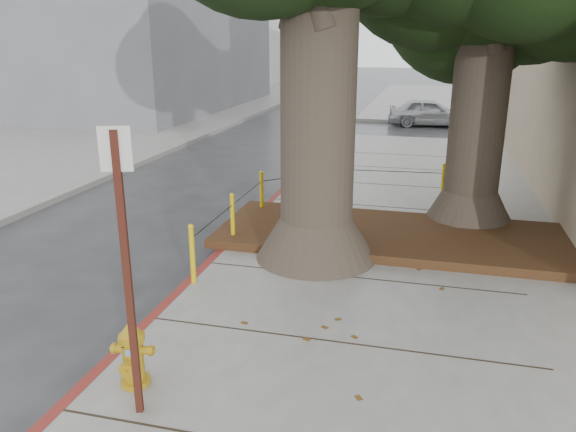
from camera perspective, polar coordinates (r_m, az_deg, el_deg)
name	(u,v)px	position (r m, az deg, el deg)	size (l,w,h in m)	color
ground	(296,347)	(7.29, 0.80, -13.17)	(140.00, 140.00, 0.00)	#28282B
sidewalk_far	(512,102)	(36.55, 21.79, 10.72)	(16.00, 20.00, 0.15)	slate
curb_red	(219,256)	(9.95, -7.07, -4.04)	(0.14, 26.00, 0.16)	maroon
planter_bed	(392,235)	(10.60, 10.53, -1.94)	(6.40, 2.60, 0.16)	black
bollard_ring	(305,200)	(11.15, 1.75, 1.68)	(3.79, 5.39, 0.95)	#DEB70C
fire_hydrant	(133,353)	(6.37, -15.50, -13.30)	(0.41, 0.38, 0.77)	#B98A12
signpost	(126,261)	(5.38, -16.13, -4.45)	(0.28, 0.11, 2.87)	#471911
car_silver	(429,112)	(25.76, 14.15, 10.18)	(1.43, 3.54, 1.21)	#B4B5BA
car_dark	(132,106)	(28.61, -15.60, 10.73)	(1.64, 4.03, 1.17)	black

